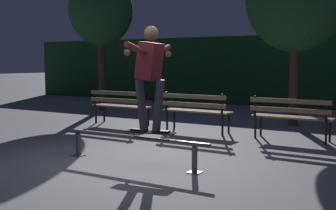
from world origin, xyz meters
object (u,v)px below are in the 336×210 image
(grind_rail, at_px, (131,142))
(park_bench_left_center, at_px, (196,108))
(park_bench_leftmost, at_px, (119,103))
(skateboard, at_px, (150,133))
(skateboarder, at_px, (150,70))
(park_bench_right_center, at_px, (291,114))
(tree_far_left, at_px, (101,11))

(grind_rail, xyz_separation_m, park_bench_left_center, (-0.61, 3.26, 0.20))
(park_bench_leftmost, bearing_deg, park_bench_left_center, 0.00)
(skateboard, distance_m, park_bench_leftmost, 4.49)
(skateboarder, bearing_deg, park_bench_right_center, 70.09)
(grind_rail, distance_m, park_bench_left_center, 3.33)
(park_bench_left_center, relative_size, tree_far_left, 0.37)
(park_bench_left_center, xyz_separation_m, tree_far_left, (-4.66, 2.38, 2.64))
(skateboard, bearing_deg, tree_far_left, 134.84)
(grind_rail, relative_size, tree_far_left, 0.62)
(skateboarder, xyz_separation_m, park_bench_right_center, (1.18, 3.26, -0.91))
(skateboard, distance_m, skateboarder, 0.94)
(grind_rail, distance_m, skateboard, 0.38)
(grind_rail, bearing_deg, skateboarder, 0.05)
(skateboard, bearing_deg, park_bench_left_center, 106.21)
(park_bench_leftmost, relative_size, park_bench_left_center, 1.00)
(tree_far_left, bearing_deg, skateboard, -45.16)
(grind_rail, height_order, park_bench_left_center, park_bench_left_center)
(skateboarder, distance_m, tree_far_left, 8.14)
(park_bench_leftmost, bearing_deg, skateboarder, -46.61)
(grind_rail, height_order, park_bench_right_center, park_bench_right_center)
(skateboarder, distance_m, park_bench_right_center, 3.59)
(grind_rail, xyz_separation_m, park_bench_leftmost, (-2.74, 3.26, 0.20))
(skateboard, bearing_deg, park_bench_right_center, 70.05)
(grind_rail, distance_m, park_bench_leftmost, 4.27)
(skateboarder, height_order, park_bench_right_center, skateboarder)
(skateboarder, xyz_separation_m, park_bench_left_center, (-0.95, 3.26, -0.91))
(park_bench_right_center, bearing_deg, skateboard, -109.95)
(grind_rail, bearing_deg, tree_far_left, 133.04)
(skateboard, height_order, tree_far_left, tree_far_left)
(skateboarder, xyz_separation_m, park_bench_leftmost, (-3.08, 3.26, -0.91))
(skateboard, height_order, park_bench_left_center, park_bench_left_center)
(skateboarder, bearing_deg, park_bench_leftmost, 133.39)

